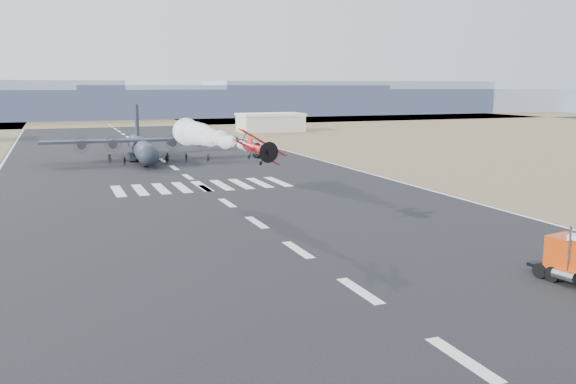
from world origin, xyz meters
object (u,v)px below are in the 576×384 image
support_vehicle (264,154)px  crew_e (144,163)px  crew_c (110,159)px  crew_d (186,157)px  crew_h (168,157)px  crew_f (167,160)px  crew_g (158,157)px  crew_a (208,158)px  aerobatic_biplane (258,149)px  crew_b (125,161)px  transport_aircraft (142,146)px  hangar_right (270,122)px

support_vehicle → crew_e: bearing=91.4°
crew_c → crew_d: crew_c is taller
support_vehicle → crew_h: (-19.89, 0.22, 0.20)m
crew_e → crew_f: crew_f is taller
crew_g → crew_a: bearing=57.9°
aerobatic_biplane → crew_b: bearing=90.6°
transport_aircraft → support_vehicle: transport_aircraft is taller
transport_aircraft → crew_f: size_ratio=21.91×
crew_h → crew_f: bearing=-82.4°
transport_aircraft → crew_d: transport_aircraft is taller
hangar_right → crew_b: (-53.92, -71.20, -2.22)m
crew_d → crew_f: size_ratio=0.99×
support_vehicle → crew_g: (-21.69, 0.54, 0.28)m
transport_aircraft → support_vehicle: size_ratio=8.07×
crew_b → crew_c: bearing=127.9°
crew_c → crew_h: size_ratio=1.06×
crew_d → crew_e: bearing=-83.7°
crew_e → crew_f: (4.61, 3.22, 0.06)m
hangar_right → crew_g: (-47.24, -67.98, -2.09)m
crew_c → crew_e: crew_c is taller
support_vehicle → crew_b: size_ratio=2.93×
transport_aircraft → crew_f: bearing=-62.2°
crew_a → crew_b: size_ratio=1.01×
crew_f → aerobatic_biplane: bearing=55.0°
hangar_right → crew_a: (-38.23, -72.02, -2.20)m
aerobatic_biplane → hangar_right: bearing=65.2°
hangar_right → crew_c: size_ratio=11.34×
transport_aircraft → crew_h: bearing=-37.0°
support_vehicle → crew_h: bearing=75.5°
support_vehicle → crew_f: (-20.78, -3.70, 0.21)m
crew_d → crew_h: 3.60m
hangar_right → crew_g: hangar_right is taller
transport_aircraft → crew_h: size_ratio=22.08×
crew_c → crew_g: (9.12, -0.23, 0.02)m
transport_aircraft → crew_h: transport_aircraft is taller
aerobatic_biplane → transport_aircraft: bearing=86.6°
hangar_right → crew_d: size_ratio=12.11×
crew_c → crew_g: crew_g is taller
support_vehicle → crew_c: 30.82m
crew_a → crew_c: (-18.13, 4.28, 0.10)m
support_vehicle → hangar_right: bearing=-34.3°
crew_h → crew_g: bearing=-169.6°
transport_aircraft → crew_f: 8.60m
aerobatic_biplane → crew_b: aerobatic_biplane is taller
hangar_right → transport_aircraft: size_ratio=0.55×
crew_c → crew_f: size_ratio=1.05×
transport_aircraft → crew_d: 9.39m
crew_b → crew_f: bearing=-4.9°
crew_b → crew_f: crew_f is taller
aerobatic_biplane → crew_a: size_ratio=3.11×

